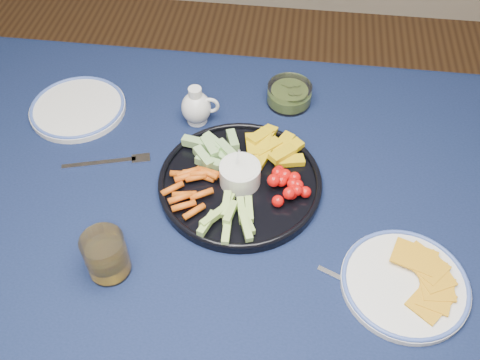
# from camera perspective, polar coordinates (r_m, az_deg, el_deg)

# --- Properties ---
(dining_table) EXTENTS (1.67, 1.07, 0.75)m
(dining_table) POSITION_cam_1_polar(r_m,az_deg,el_deg) (1.12, -2.55, -7.03)
(dining_table) COLOR #462F17
(dining_table) RESTS_ON ground
(crudite_platter) EXTENTS (0.33, 0.33, 0.11)m
(crudite_platter) POSITION_cam_1_polar(r_m,az_deg,el_deg) (1.08, -0.09, 0.07)
(crudite_platter) COLOR black
(crudite_platter) RESTS_ON dining_table
(creamer_pitcher) EXTENTS (0.09, 0.07, 0.09)m
(creamer_pitcher) POSITION_cam_1_polar(r_m,az_deg,el_deg) (1.21, -4.64, 7.75)
(creamer_pitcher) COLOR white
(creamer_pitcher) RESTS_ON dining_table
(pickle_bowl) EXTENTS (0.10, 0.10, 0.05)m
(pickle_bowl) POSITION_cam_1_polar(r_m,az_deg,el_deg) (1.27, 5.27, 9.00)
(pickle_bowl) COLOR white
(pickle_bowl) RESTS_ON dining_table
(cheese_plate) EXTENTS (0.23, 0.23, 0.03)m
(cheese_plate) POSITION_cam_1_polar(r_m,az_deg,el_deg) (1.00, 17.23, -10.40)
(cheese_plate) COLOR white
(cheese_plate) RESTS_ON dining_table
(juice_tumbler) EXTENTS (0.08, 0.08, 0.09)m
(juice_tumbler) POSITION_cam_1_polar(r_m,az_deg,el_deg) (0.98, -14.03, -7.96)
(juice_tumbler) COLOR white
(juice_tumbler) RESTS_ON dining_table
(fork_left) EXTENTS (0.18, 0.07, 0.00)m
(fork_left) POSITION_cam_1_polar(r_m,az_deg,el_deg) (1.17, -13.29, 1.92)
(fork_left) COLOR silver
(fork_left) RESTS_ON dining_table
(fork_right) EXTENTS (0.15, 0.07, 0.00)m
(fork_right) POSITION_cam_1_polar(r_m,az_deg,el_deg) (0.98, 13.20, -11.39)
(fork_right) COLOR silver
(fork_right) RESTS_ON dining_table
(side_plate_extra) EXTENTS (0.22, 0.22, 0.02)m
(side_plate_extra) POSITION_cam_1_polar(r_m,az_deg,el_deg) (1.31, -16.92, 7.38)
(side_plate_extra) COLOR white
(side_plate_extra) RESTS_ON dining_table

